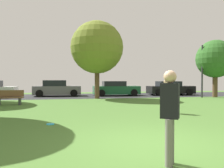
# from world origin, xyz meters

# --- Properties ---
(ground_plane) EXTENTS (44.00, 44.00, 0.00)m
(ground_plane) POSITION_xyz_m (0.00, 0.00, 0.00)
(ground_plane) COLOR #47702D
(road_strip) EXTENTS (44.00, 6.40, 0.01)m
(road_strip) POSITION_xyz_m (0.00, 16.00, 0.00)
(road_strip) COLOR #28282B
(road_strip) RESTS_ON ground_plane
(oak_tree_right) EXTENTS (4.27, 4.27, 6.30)m
(oak_tree_right) POSITION_xyz_m (0.24, 12.94, 4.15)
(oak_tree_right) COLOR brown
(oak_tree_right) RESTS_ON ground_plane
(birch_tree_lone) EXTENTS (3.32, 3.32, 5.03)m
(birch_tree_lone) POSITION_xyz_m (10.64, 12.39, 3.34)
(birch_tree_lone) COLOR brown
(birch_tree_lone) RESTS_ON ground_plane
(person_catcher) EXTENTS (0.39, 0.36, 1.73)m
(person_catcher) POSITION_xyz_m (-0.21, -1.18, 0.96)
(person_catcher) COLOR slate
(person_catcher) RESTS_ON ground_plane
(person_bystander) EXTENTS (0.30, 0.36, 1.56)m
(person_bystander) POSITION_xyz_m (2.42, 4.67, 0.85)
(person_bystander) COLOR #2D334C
(person_bystander) RESTS_ON ground_plane
(frisbee_disc) EXTENTS (0.27, 0.27, 0.03)m
(frisbee_disc) POSITION_xyz_m (-2.65, 2.98, 0.01)
(frisbee_disc) COLOR #2DB2E0
(frisbee_disc) RESTS_ON ground_plane
(parked_car_grey) EXTENTS (4.29, 1.94, 1.48)m
(parked_car_grey) POSITION_xyz_m (-3.13, 16.29, 0.68)
(parked_car_grey) COLOR slate
(parked_car_grey) RESTS_ON ground_plane
(parked_car_green) EXTENTS (4.40, 1.95, 1.39)m
(parked_car_green) POSITION_xyz_m (2.41, 15.82, 0.65)
(parked_car_green) COLOR #195633
(parked_car_green) RESTS_ON ground_plane
(parked_car_black) EXTENTS (4.56, 1.97, 1.38)m
(parked_car_black) POSITION_xyz_m (7.94, 15.61, 0.64)
(parked_car_black) COLOR black
(parked_car_black) RESTS_ON ground_plane
(park_bench) EXTENTS (1.60, 0.45, 0.90)m
(park_bench) POSITION_xyz_m (-5.58, 9.49, 0.46)
(park_bench) COLOR brown
(park_bench) RESTS_ON ground_plane
(street_lamp_post) EXTENTS (0.14, 0.14, 4.50)m
(street_lamp_post) POSITION_xyz_m (9.24, 12.20, 2.25)
(street_lamp_post) COLOR #2D2D33
(street_lamp_post) RESTS_ON ground_plane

